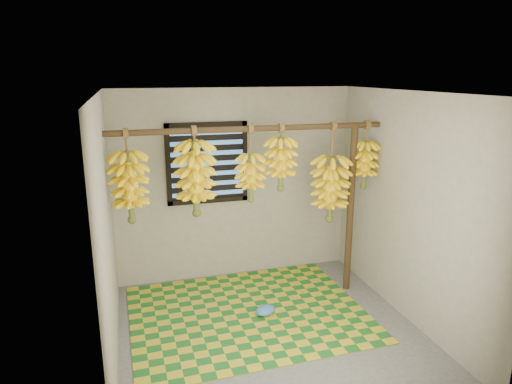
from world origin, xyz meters
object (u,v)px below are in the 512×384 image
object	(u,v)px
plastic_bag	(265,310)
banana_bunch_b	(196,179)
banana_bunch_a	(130,187)
banana_bunch_c	(251,177)
banana_bunch_f	(365,165)
banana_bunch_d	(281,164)
banana_bunch_e	(330,189)
woven_mat	(248,313)
support_post	(350,210)

from	to	relation	value
plastic_bag	banana_bunch_b	world-z (taller)	banana_bunch_b
banana_bunch_a	banana_bunch_b	xyz separation A→B (m)	(0.67, 0.00, 0.04)
banana_bunch_c	banana_bunch_f	distance (m)	1.37
banana_bunch_a	banana_bunch_f	world-z (taller)	same
banana_bunch_d	banana_bunch_f	bearing A→B (deg)	0.00
banana_bunch_b	banana_bunch_e	distance (m)	1.56
woven_mat	banana_bunch_a	world-z (taller)	banana_bunch_a
support_post	banana_bunch_d	bearing A→B (deg)	180.00
woven_mat	banana_bunch_c	xyz separation A→B (m)	(0.11, 0.25, 1.47)
support_post	woven_mat	size ratio (longest dim) A/B	0.80
plastic_bag	banana_bunch_b	xyz separation A→B (m)	(-0.66, 0.35, 1.44)
woven_mat	banana_bunch_b	world-z (taller)	banana_bunch_b
banana_bunch_a	banana_bunch_f	xyz separation A→B (m)	(2.63, 0.00, 0.08)
banana_bunch_f	plastic_bag	bearing A→B (deg)	-165.03
support_post	banana_bunch_b	distance (m)	1.88
support_post	woven_mat	xyz separation A→B (m)	(-1.33, -0.25, -0.99)
support_post	banana_bunch_f	world-z (taller)	banana_bunch_f
plastic_bag	banana_bunch_e	size ratio (longest dim) A/B	0.21
woven_mat	banana_bunch_a	size ratio (longest dim) A/B	2.62
banana_bunch_e	banana_bunch_d	bearing A→B (deg)	180.00
banana_bunch_c	woven_mat	bearing A→B (deg)	-113.00
woven_mat	banana_bunch_f	distance (m)	2.14
banana_bunch_a	support_post	bearing A→B (deg)	0.00
banana_bunch_e	banana_bunch_f	world-z (taller)	same
banana_bunch_d	banana_bunch_c	bearing A→B (deg)	180.00
support_post	banana_bunch_e	size ratio (longest dim) A/B	1.74
banana_bunch_b	banana_bunch_f	world-z (taller)	same
support_post	banana_bunch_f	size ratio (longest dim) A/B	2.53
plastic_bag	banana_bunch_d	xyz separation A→B (m)	(0.27, 0.35, 1.55)
woven_mat	banana_bunch_e	xyz separation A→B (m)	(1.06, 0.25, 1.27)
plastic_bag	support_post	bearing A→B (deg)	16.82
banana_bunch_b	support_post	bearing A→B (deg)	0.00
banana_bunch_e	banana_bunch_f	xyz separation A→B (m)	(0.42, 0.00, 0.26)
woven_mat	plastic_bag	size ratio (longest dim) A/B	10.46
banana_bunch_e	banana_bunch_f	bearing A→B (deg)	0.00
support_post	woven_mat	world-z (taller)	support_post
banana_bunch_f	banana_bunch_b	bearing A→B (deg)	180.00
banana_bunch_d	banana_bunch_e	bearing A→B (deg)	0.00
banana_bunch_c	banana_bunch_f	world-z (taller)	same
woven_mat	banana_bunch_a	xyz separation A→B (m)	(-1.16, 0.25, 1.45)
banana_bunch_a	banana_bunch_e	xyz separation A→B (m)	(2.21, 0.00, -0.18)
plastic_bag	banana_bunch_d	distance (m)	1.61
support_post	banana_bunch_d	world-z (taller)	banana_bunch_d
banana_bunch_c	banana_bunch_f	size ratio (longest dim) A/B	1.06
banana_bunch_e	woven_mat	bearing A→B (deg)	-166.59
support_post	banana_bunch_a	distance (m)	2.52
support_post	banana_bunch_e	distance (m)	0.39
banana_bunch_c	banana_bunch_e	bearing A→B (deg)	0.00
banana_bunch_a	banana_bunch_d	xyz separation A→B (m)	(1.61, 0.00, 0.15)
plastic_bag	banana_bunch_a	xyz separation A→B (m)	(-1.33, 0.35, 1.40)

